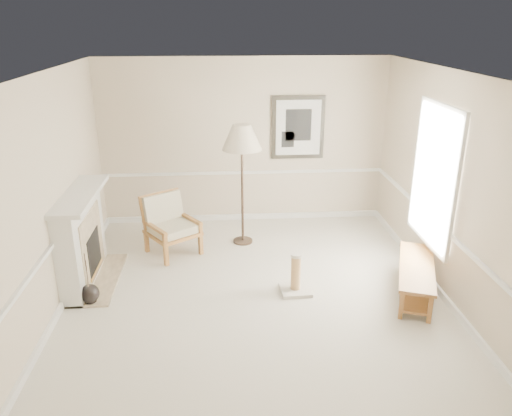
# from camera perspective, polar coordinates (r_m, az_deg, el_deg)

# --- Properties ---
(ground) EXTENTS (5.50, 5.50, 0.00)m
(ground) POSITION_cam_1_polar(r_m,az_deg,el_deg) (6.79, -0.15, -9.99)
(ground) COLOR silver
(ground) RESTS_ON ground
(room) EXTENTS (5.04, 5.54, 2.92)m
(room) POSITION_cam_1_polar(r_m,az_deg,el_deg) (6.13, 1.08, 5.58)
(room) COLOR beige
(room) RESTS_ON ground
(fireplace) EXTENTS (0.64, 1.64, 1.31)m
(fireplace) POSITION_cam_1_polar(r_m,az_deg,el_deg) (7.28, -19.26, -3.36)
(fireplace) COLOR white
(fireplace) RESTS_ON ground
(floor_vase) EXTENTS (0.25, 0.25, 0.73)m
(floor_vase) POSITION_cam_1_polar(r_m,az_deg,el_deg) (6.91, -18.47, -9.32)
(floor_vase) COLOR black
(floor_vase) RESTS_ON ground
(armchair) EXTENTS (1.00, 1.01, 0.93)m
(armchair) POSITION_cam_1_polar(r_m,az_deg,el_deg) (7.93, -9.94, -1.56)
(armchair) COLOR #93572F
(armchair) RESTS_ON ground
(floor_lamp) EXTENTS (0.77, 0.77, 1.97)m
(floor_lamp) POSITION_cam_1_polar(r_m,az_deg,el_deg) (7.76, -1.63, 7.71)
(floor_lamp) COLOR black
(floor_lamp) RESTS_ON ground
(bench) EXTENTS (0.92, 1.53, 0.42)m
(bench) POSITION_cam_1_polar(r_m,az_deg,el_deg) (7.04, 17.80, -7.30)
(bench) COLOR #93572F
(bench) RESTS_ON ground
(scratching_post) EXTENTS (0.42, 0.42, 0.57)m
(scratching_post) POSITION_cam_1_polar(r_m,az_deg,el_deg) (6.82, 4.54, -8.19)
(scratching_post) COLOR beige
(scratching_post) RESTS_ON ground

